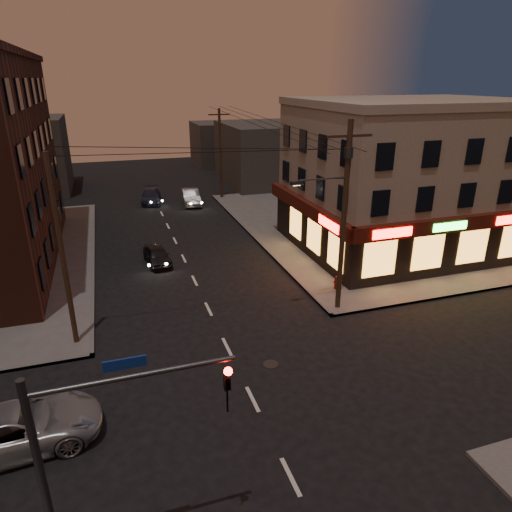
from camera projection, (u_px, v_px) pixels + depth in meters
name	position (u px, v px, depth m)	size (l,w,h in m)	color
ground	(253.00, 399.00, 18.18)	(120.00, 120.00, 0.00)	black
sidewalk_ne	(381.00, 222.00, 40.19)	(24.00, 28.00, 0.15)	#514F4C
pizza_building	(406.00, 176.00, 32.74)	(15.85, 12.85, 10.50)	tan
bg_building_ne_a	(267.00, 154.00, 54.59)	(10.00, 12.00, 7.00)	#3F3D3A
bg_building_nw	(23.00, 155.00, 50.10)	(9.00, 10.00, 8.00)	#3F3D3A
bg_building_ne_b	(222.00, 144.00, 66.58)	(8.00, 8.00, 6.00)	#3F3D3A
utility_pole_main	(343.00, 209.00, 23.15)	(4.20, 0.44, 10.00)	#382619
utility_pole_far	(220.00, 154.00, 46.77)	(0.26, 0.26, 9.00)	#382619
utility_pole_west	(62.00, 254.00, 20.26)	(0.24, 0.24, 9.00)	#382619
traffic_signal	(90.00, 455.00, 10.09)	(4.49, 0.32, 6.47)	#333538
suv_cross	(16.00, 428.00, 15.56)	(2.60, 5.65, 1.57)	gray
sedan_near	(157.00, 255.00, 31.21)	(1.47, 3.66, 1.25)	black
sedan_mid	(191.00, 197.00, 45.99)	(1.60, 4.59, 1.51)	slate
sedan_far	(151.00, 196.00, 46.58)	(1.90, 4.68, 1.36)	#1C2138
fire_hydrant	(336.00, 282.00, 27.22)	(0.36, 0.36, 0.80)	maroon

